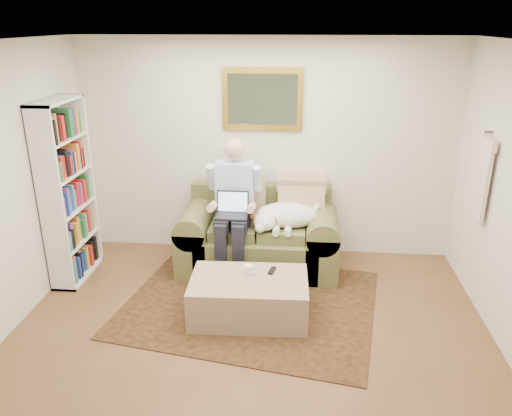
# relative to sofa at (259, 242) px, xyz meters

# --- Properties ---
(room_shell) EXTENTS (4.51, 5.00, 2.61)m
(room_shell) POSITION_rel_sofa_xyz_m (0.04, -1.65, 0.99)
(room_shell) COLOR brown
(room_shell) RESTS_ON ground
(rug) EXTENTS (2.80, 2.40, 0.01)m
(rug) POSITION_rel_sofa_xyz_m (-0.01, -0.85, -0.31)
(rug) COLOR black
(rug) RESTS_ON room_shell
(sofa) EXTENTS (1.82, 0.93, 1.09)m
(sofa) POSITION_rel_sofa_xyz_m (0.00, 0.00, 0.00)
(sofa) COLOR #606636
(sofa) RESTS_ON room_shell
(seated_man) EXTENTS (0.60, 0.86, 1.54)m
(seated_man) POSITION_rel_sofa_xyz_m (-0.27, -0.17, 0.45)
(seated_man) COLOR #8CAAD8
(seated_man) RESTS_ON sofa
(laptop) EXTENTS (0.35, 0.28, 0.26)m
(laptop) POSITION_rel_sofa_xyz_m (-0.27, -0.24, 0.49)
(laptop) COLOR black
(laptop) RESTS_ON seated_man
(sleeping_dog) EXTENTS (0.75, 0.47, 0.28)m
(sleeping_dog) POSITION_rel_sofa_xyz_m (0.33, -0.09, 0.38)
(sleeping_dog) COLOR white
(sleeping_dog) RESTS_ON sofa
(ottoman) EXTENTS (1.16, 0.76, 0.41)m
(ottoman) POSITION_rel_sofa_xyz_m (0.00, -1.09, -0.11)
(ottoman) COLOR tan
(ottoman) RESTS_ON room_shell
(coffee_mug) EXTENTS (0.08, 0.08, 0.10)m
(coffee_mug) POSITION_rel_sofa_xyz_m (-0.01, -0.99, 0.15)
(coffee_mug) COLOR white
(coffee_mug) RESTS_ON ottoman
(tv_remote) EXTENTS (0.08, 0.16, 0.02)m
(tv_remote) POSITION_rel_sofa_xyz_m (0.21, -0.91, 0.11)
(tv_remote) COLOR black
(tv_remote) RESTS_ON ottoman
(bookshelf) EXTENTS (0.28, 0.80, 2.00)m
(bookshelf) POSITION_rel_sofa_xyz_m (-2.06, -0.41, 0.69)
(bookshelf) COLOR white
(bookshelf) RESTS_ON room_shell
(wall_mirror) EXTENTS (0.94, 0.04, 0.72)m
(wall_mirror) POSITION_rel_sofa_xyz_m (-0.00, 0.47, 1.59)
(wall_mirror) COLOR gold
(wall_mirror) RESTS_ON room_shell
(hanging_shirt) EXTENTS (0.06, 0.52, 0.90)m
(hanging_shirt) POSITION_rel_sofa_xyz_m (2.23, -0.41, 1.04)
(hanging_shirt) COLOR #FBD3D0
(hanging_shirt) RESTS_ON room_shell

